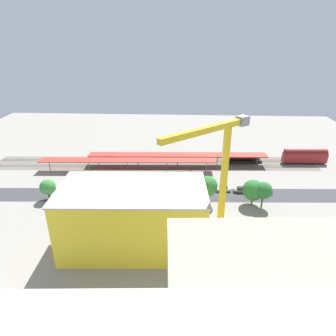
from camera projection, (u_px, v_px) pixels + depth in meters
The scene contains 25 objects.
ground_plane at pixel (149, 188), 100.47m from camera, with size 205.05×205.05×0.00m, color gray.
rail_bed at pixel (155, 163), 120.00m from camera, with size 128.15×13.93×0.01m, color #665E54.
street_asphalt at pixel (148, 195), 96.12m from camera, with size 128.15×9.00×0.01m, color #38383D.
track_rails at pixel (155, 163), 119.93m from camera, with size 128.04×12.95×0.12m.
platform_canopy_near at pixel (127, 160), 111.75m from camera, with size 66.33×7.50×4.49m.
platform_canopy_far at pixel (178, 155), 116.65m from camera, with size 70.04×7.88×4.56m.
locomotive at pixel (243, 158), 120.33m from camera, with size 15.33×3.57×5.28m.
passenger_coach at pixel (305, 156), 118.67m from camera, with size 17.49×3.57×6.07m.
parked_car_0 at pixel (265, 191), 96.83m from camera, with size 4.41×1.74×1.62m.
parked_car_1 at pixel (241, 190), 97.59m from camera, with size 4.77×1.88×1.74m.
parked_car_2 at pixel (223, 189), 98.27m from camera, with size 4.71×1.96×1.77m.
parked_car_3 at pixel (203, 189), 98.28m from camera, with size 4.07×1.88×1.58m.
parked_car_4 at pixel (182, 189), 98.23m from camera, with size 4.16×2.03×1.59m.
construction_building at pixel (134, 218), 70.26m from camera, with size 33.20×17.14×15.36m, color yellow.
construction_roof_slab at pixel (132, 189), 67.05m from camera, with size 33.80×17.74×0.40m, color #B7B2A8.
tower_crane at pixel (219, 180), 64.60m from camera, with size 18.69×16.76×31.65m.
box_truck_0 at pixel (122, 205), 86.86m from camera, with size 8.95×3.34×3.55m.
box_truck_1 at pixel (120, 209), 85.29m from camera, with size 9.12×2.56×3.43m.
street_tree_0 at pixel (48, 187), 91.79m from camera, with size 4.81×4.81×6.84m.
street_tree_1 at pixel (155, 187), 90.01m from camera, with size 5.75×5.75×8.12m.
street_tree_2 at pixel (264, 191), 87.04m from camera, with size 5.07×5.07×8.20m.
street_tree_3 at pixel (253, 190), 88.70m from camera, with size 6.32×6.32×8.14m.
street_tree_4 at pixel (128, 192), 89.42m from camera, with size 4.17×4.17×6.32m.
street_tree_5 at pixel (207, 186), 88.71m from camera, with size 6.15×6.15×9.12m.
traffic_light at pixel (191, 176), 98.04m from camera, with size 0.50×0.36×7.09m.
Camera 1 is at (-10.71, 88.56, 47.14)m, focal length 31.77 mm.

